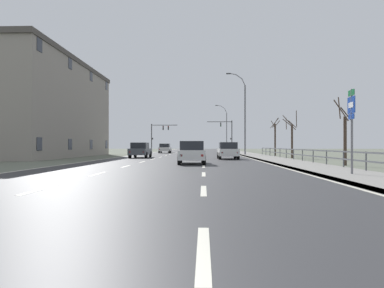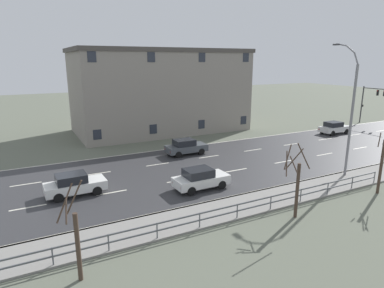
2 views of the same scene
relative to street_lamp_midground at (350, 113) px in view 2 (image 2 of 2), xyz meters
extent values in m
cube|color=#5B6051|center=(-7.44, 6.50, -5.22)|extent=(160.00, 160.00, 0.12)
cube|color=beige|center=(-9.78, -23.30, -5.14)|extent=(0.16, 2.20, 0.01)
cube|color=beige|center=(-9.78, -17.90, -5.14)|extent=(0.16, 2.20, 0.01)
cube|color=beige|center=(-9.78, -12.50, -5.14)|extent=(0.16, 2.20, 0.01)
cube|color=beige|center=(-9.78, -7.10, -5.14)|extent=(0.16, 2.20, 0.01)
cube|color=beige|center=(-9.78, -1.70, -5.14)|extent=(0.16, 2.20, 0.01)
cube|color=beige|center=(-9.78, 3.70, -5.14)|extent=(0.16, 2.20, 0.01)
cube|color=beige|center=(-9.78, 9.10, -5.14)|extent=(0.16, 2.20, 0.01)
cube|color=beige|center=(-9.78, 14.50, -5.14)|extent=(0.16, 2.20, 0.01)
cube|color=beige|center=(-9.78, 19.90, -5.14)|extent=(0.16, 2.20, 0.01)
cube|color=beige|center=(-5.11, -23.30, -5.14)|extent=(0.16, 2.20, 0.01)
cube|color=beige|center=(-5.11, -17.90, -5.14)|extent=(0.16, 2.20, 0.01)
cube|color=beige|center=(-5.11, -12.50, -5.14)|extent=(0.16, 2.20, 0.01)
cube|color=beige|center=(-5.11, -7.10, -5.14)|extent=(0.16, 2.20, 0.01)
cube|color=beige|center=(-5.11, -1.70, -5.14)|extent=(0.16, 2.20, 0.01)
cube|color=beige|center=(-5.11, 3.70, -5.14)|extent=(0.16, 2.20, 0.01)
cube|color=beige|center=(-5.11, 9.10, -5.14)|extent=(0.16, 2.20, 0.01)
cube|color=beige|center=(-14.29, 18.50, -5.14)|extent=(0.16, 120.00, 0.01)
cube|color=#515459|center=(2.41, -18.65, -4.21)|extent=(0.06, 38.19, 0.08)
cube|color=#515459|center=(2.41, -18.65, -4.61)|extent=(0.06, 38.19, 0.08)
cylinder|color=#515459|center=(2.41, -22.47, -4.66)|extent=(0.07, 0.07, 1.00)
cylinder|color=#515459|center=(2.41, -19.93, -4.66)|extent=(0.07, 0.07, 1.00)
cylinder|color=#515459|center=(2.41, -17.38, -4.66)|extent=(0.07, 0.07, 1.00)
cylinder|color=#515459|center=(2.41, -14.83, -4.66)|extent=(0.07, 0.07, 1.00)
cylinder|color=#515459|center=(2.41, -12.29, -4.66)|extent=(0.07, 0.07, 1.00)
cylinder|color=#515459|center=(2.41, -9.74, -4.66)|extent=(0.07, 0.07, 1.00)
cylinder|color=#515459|center=(2.41, -7.20, -4.66)|extent=(0.07, 0.07, 1.00)
cylinder|color=#515459|center=(2.41, -4.65, -4.66)|extent=(0.07, 0.07, 1.00)
cylinder|color=#515459|center=(2.41, -2.10, -4.66)|extent=(0.07, 0.07, 1.00)
cylinder|color=#515459|center=(2.41, 0.44, -4.66)|extent=(0.07, 0.07, 1.00)
cylinder|color=slate|center=(0.16, 0.00, -0.70)|extent=(0.20, 0.20, 8.92)
cylinder|color=slate|center=(-0.04, 0.00, 4.19)|extent=(0.50, 0.11, 0.91)
cylinder|color=slate|center=(-0.63, 0.00, 4.89)|extent=(0.84, 0.11, 0.63)
cylinder|color=slate|center=(-1.49, 0.00, 5.25)|extent=(0.95, 0.11, 0.27)
cube|color=#333335|center=(-1.96, 0.00, 5.28)|extent=(0.56, 0.24, 0.12)
cylinder|color=#38383A|center=(-15.34, 22.93, -2.41)|extent=(0.18, 0.18, 5.50)
cylinder|color=#38383A|center=(-12.81, 22.93, 0.09)|extent=(5.07, 0.12, 0.12)
cube|color=black|center=(-13.06, 22.93, -0.46)|extent=(0.20, 0.28, 0.80)
sphere|color=red|center=(-13.06, 22.78, -0.20)|extent=(0.14, 0.14, 0.14)
sphere|color=#2D2D2D|center=(-13.06, 22.78, -0.46)|extent=(0.14, 0.14, 0.14)
sphere|color=#2D2D2D|center=(-13.06, 22.78, -0.72)|extent=(0.14, 0.14, 0.14)
cube|color=black|center=(-12.05, 22.93, -0.46)|extent=(0.20, 0.28, 0.80)
sphere|color=red|center=(-12.05, 22.78, -0.20)|extent=(0.14, 0.14, 0.14)
sphere|color=#2D2D2D|center=(-12.05, 22.78, -0.46)|extent=(0.14, 0.14, 0.14)
sphere|color=#2D2D2D|center=(-12.05, 22.78, -0.72)|extent=(0.14, 0.14, 0.14)
cube|color=black|center=(-15.12, 22.88, -2.56)|extent=(0.18, 0.12, 0.32)
cube|color=#474C51|center=(-11.64, -8.63, -4.51)|extent=(1.79, 4.11, 0.64)
cube|color=black|center=(-11.64, -8.88, -3.89)|extent=(1.57, 2.01, 0.60)
cube|color=slate|center=(-11.63, -7.93, -3.91)|extent=(1.40, 0.09, 0.51)
cylinder|color=black|center=(-10.82, -7.37, -4.83)|extent=(0.22, 0.66, 0.66)
cylinder|color=black|center=(-12.44, -7.36, -4.83)|extent=(0.22, 0.66, 0.66)
cylinder|color=black|center=(-10.84, -9.91, -4.83)|extent=(0.22, 0.66, 0.66)
cylinder|color=black|center=(-12.46, -9.90, -4.83)|extent=(0.22, 0.66, 0.66)
cube|color=red|center=(-12.31, -10.66, -4.51)|extent=(0.16, 0.04, 0.14)
cube|color=red|center=(-10.99, -10.67, -4.51)|extent=(0.16, 0.04, 0.14)
cube|color=silver|center=(-2.87, -11.80, -4.51)|extent=(1.82, 4.13, 0.64)
cube|color=black|center=(-2.87, -12.05, -3.89)|extent=(1.59, 2.02, 0.60)
cube|color=slate|center=(-2.88, -11.10, -3.91)|extent=(1.41, 0.10, 0.51)
cylinder|color=black|center=(-2.08, -10.52, -4.83)|extent=(0.23, 0.66, 0.66)
cylinder|color=black|center=(-3.70, -10.54, -4.83)|extent=(0.23, 0.66, 0.66)
cylinder|color=black|center=(-2.04, -13.06, -4.83)|extent=(0.23, 0.66, 0.66)
cylinder|color=black|center=(-3.66, -13.08, -4.83)|extent=(0.23, 0.66, 0.66)
cube|color=red|center=(-3.50, -13.84, -4.51)|extent=(0.16, 0.04, 0.14)
cube|color=red|center=(-2.18, -13.82, -4.51)|extent=(0.16, 0.04, 0.14)
cube|color=silver|center=(-5.93, -20.19, -4.51)|extent=(1.89, 4.15, 0.64)
cube|color=black|center=(-5.92, -20.44, -3.89)|extent=(1.62, 2.05, 0.60)
cube|color=slate|center=(-5.95, -19.49, -3.91)|extent=(1.41, 0.12, 0.51)
cylinder|color=black|center=(-5.16, -18.89, -4.83)|extent=(0.24, 0.67, 0.66)
cylinder|color=black|center=(-6.78, -18.94, -4.83)|extent=(0.24, 0.67, 0.66)
cylinder|color=black|center=(-5.08, -21.43, -4.83)|extent=(0.24, 0.67, 0.66)
cylinder|color=black|center=(-6.70, -21.48, -4.83)|extent=(0.24, 0.67, 0.66)
cube|color=red|center=(-6.53, -22.24, -4.51)|extent=(0.16, 0.04, 0.14)
cube|color=red|center=(-5.21, -22.20, -4.51)|extent=(0.16, 0.04, 0.14)
cube|color=silver|center=(-11.54, 12.72, -4.51)|extent=(1.76, 4.10, 0.64)
cube|color=black|center=(-11.54, 12.47, -3.89)|extent=(1.56, 2.00, 0.60)
cube|color=slate|center=(-11.54, 13.42, -3.91)|extent=(1.40, 0.08, 0.51)
cylinder|color=black|center=(-10.73, 13.99, -4.83)|extent=(0.22, 0.66, 0.66)
cylinder|color=black|center=(-12.35, 13.99, -4.83)|extent=(0.22, 0.66, 0.66)
cylinder|color=black|center=(-10.73, 11.45, -4.83)|extent=(0.22, 0.66, 0.66)
cylinder|color=black|center=(-12.35, 11.45, -4.83)|extent=(0.22, 0.66, 0.66)
cube|color=red|center=(-12.20, 10.69, -4.51)|extent=(0.16, 0.04, 0.14)
cube|color=red|center=(-10.88, 10.69, -4.51)|extent=(0.16, 0.04, 0.14)
cube|color=gray|center=(-24.20, -6.22, -0.07)|extent=(11.03, 21.82, 10.18)
cube|color=#4C4742|center=(-24.20, -6.22, 5.27)|extent=(11.25, 22.26, 0.50)
cube|color=#282D38|center=(-18.67, -15.93, -3.76)|extent=(0.04, 0.90, 1.10)
cube|color=#282D38|center=(-18.67, -9.46, -3.76)|extent=(0.04, 0.90, 1.10)
cube|color=#282D38|center=(-18.67, -2.98, -3.76)|extent=(0.04, 0.90, 1.10)
cube|color=#282D38|center=(-18.67, 3.49, -3.76)|extent=(0.04, 0.90, 1.10)
cube|color=#282D38|center=(-18.67, -15.93, 4.42)|extent=(0.04, 0.90, 1.10)
cube|color=#282D38|center=(-18.67, -9.46, 4.42)|extent=(0.04, 0.90, 1.10)
cube|color=#282D38|center=(-18.67, -2.98, 4.42)|extent=(0.04, 0.90, 1.10)
cube|color=#282D38|center=(-18.67, 3.49, 4.42)|extent=(0.04, 0.90, 1.10)
cylinder|color=#423328|center=(3.92, -21.52, -3.60)|extent=(0.20, 0.20, 3.13)
cylinder|color=#423328|center=(3.59, -21.44, -1.47)|extent=(0.22, 0.73, 1.48)
cylinder|color=#423328|center=(3.54, -21.84, -1.66)|extent=(0.66, 0.85, 1.46)
cylinder|color=#423328|center=(3.85, -21.83, -1.89)|extent=(0.68, 0.21, 0.92)
cylinder|color=#423328|center=(3.78, -8.98, -3.46)|extent=(0.20, 0.20, 3.39)
cylinder|color=#423328|center=(3.25, -9.41, -1.44)|extent=(0.80, 1.16, 1.25)
cylinder|color=#423328|center=(3.23, -8.85, -1.66)|extent=(0.29, 1.15, 1.27)
cylinder|color=#423328|center=(3.71, -9.37, -1.77)|extent=(0.82, 0.22, 0.80)
cylinder|color=#423328|center=(4.18, -9.11, -1.20)|extent=(0.31, 0.87, 1.59)
cylinder|color=#423328|center=(3.35, -9.57, -1.79)|extent=(1.12, 0.99, 1.18)
cylinder|color=#423328|center=(3.73, -1.08, -3.19)|extent=(0.20, 0.20, 3.95)
cylinder|color=#423328|center=(3.45, -1.25, -1.27)|extent=(0.38, 0.64, 0.93)
camera|label=1|loc=(-5.10, -43.62, -3.88)|focal=31.95mm
camera|label=2|loc=(17.18, -23.01, 4.04)|focal=31.00mm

